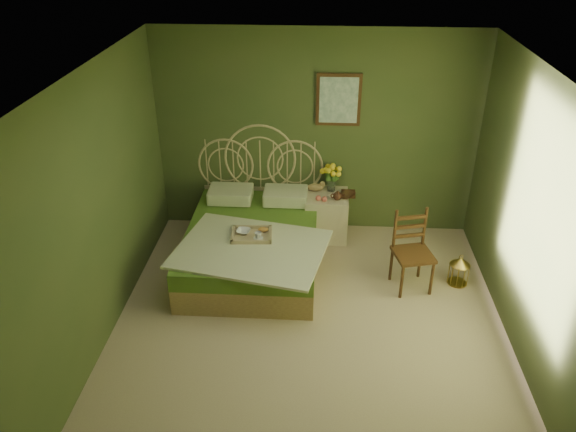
# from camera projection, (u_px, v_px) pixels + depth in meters

# --- Properties ---
(floor) EXTENTS (4.50, 4.50, 0.00)m
(floor) POSITION_uv_depth(u_px,v_px,m) (309.00, 336.00, 5.65)
(floor) COLOR tan
(floor) RESTS_ON ground
(ceiling) EXTENTS (4.50, 4.50, 0.00)m
(ceiling) POSITION_uv_depth(u_px,v_px,m) (315.00, 80.00, 4.39)
(ceiling) COLOR silver
(ceiling) RESTS_ON wall_back
(wall_back) EXTENTS (4.00, 0.00, 4.00)m
(wall_back) POSITION_uv_depth(u_px,v_px,m) (316.00, 134.00, 6.98)
(wall_back) COLOR #4E582E
(wall_back) RESTS_ON floor
(wall_left) EXTENTS (0.00, 4.50, 4.50)m
(wall_left) POSITION_uv_depth(u_px,v_px,m) (93.00, 217.00, 5.13)
(wall_left) COLOR #4E582E
(wall_left) RESTS_ON floor
(wall_right) EXTENTS (0.00, 4.50, 4.50)m
(wall_right) POSITION_uv_depth(u_px,v_px,m) (540.00, 231.00, 4.91)
(wall_right) COLOR #4E582E
(wall_right) RESTS_ON floor
(wall_art) EXTENTS (0.54, 0.04, 0.64)m
(wall_art) POSITION_uv_depth(u_px,v_px,m) (339.00, 100.00, 6.72)
(wall_art) COLOR #37220F
(wall_art) RESTS_ON wall_back
(bed) EXTENTS (1.79, 2.26, 1.40)m
(bed) POSITION_uv_depth(u_px,v_px,m) (253.00, 240.00, 6.67)
(bed) COLOR tan
(bed) RESTS_ON floor
(nightstand) EXTENTS (0.54, 0.54, 1.02)m
(nightstand) POSITION_uv_depth(u_px,v_px,m) (327.00, 210.00, 7.20)
(nightstand) COLOR beige
(nightstand) RESTS_ON floor
(chair) EXTENTS (0.49, 0.49, 0.91)m
(chair) POSITION_uv_depth(u_px,v_px,m) (413.00, 245.00, 6.20)
(chair) COLOR #37220F
(chair) RESTS_ON floor
(birdcage) EXTENTS (0.22, 0.22, 0.34)m
(birdcage) POSITION_uv_depth(u_px,v_px,m) (459.00, 271.00, 6.36)
(birdcage) COLOR #B48E39
(birdcage) RESTS_ON floor
(book_lower) EXTENTS (0.18, 0.24, 0.02)m
(book_lower) POSITION_uv_depth(u_px,v_px,m) (341.00, 194.00, 7.08)
(book_lower) COLOR #381E0F
(book_lower) RESTS_ON nightstand
(book_upper) EXTENTS (0.25, 0.26, 0.02)m
(book_upper) POSITION_uv_depth(u_px,v_px,m) (341.00, 193.00, 7.07)
(book_upper) COLOR #472819
(book_upper) RESTS_ON nightstand
(cereal_bowl) EXTENTS (0.18, 0.18, 0.04)m
(cereal_bowl) POSITION_uv_depth(u_px,v_px,m) (243.00, 231.00, 6.36)
(cereal_bowl) COLOR white
(cereal_bowl) RESTS_ON bed
(coffee_cup) EXTENTS (0.09, 0.09, 0.08)m
(coffee_cup) POSITION_uv_depth(u_px,v_px,m) (258.00, 236.00, 6.24)
(coffee_cup) COLOR white
(coffee_cup) RESTS_ON bed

